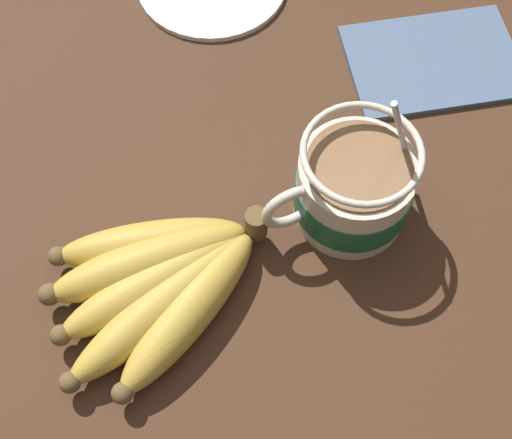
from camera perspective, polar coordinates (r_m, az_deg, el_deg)
table at (r=66.08cm, az=0.17°, el=-1.38°), size 97.01×97.01×3.95cm
coffee_mug at (r=62.08cm, az=7.75°, el=2.50°), size 15.20×10.25×15.25cm
banana_bunch at (r=60.44cm, az=-7.62°, el=-4.93°), size 20.61×16.91×4.35cm
napkin at (r=76.75cm, az=14.01°, el=12.18°), size 19.59×15.68×0.60cm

